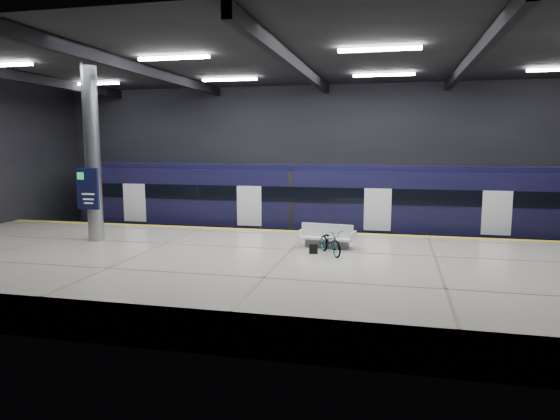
% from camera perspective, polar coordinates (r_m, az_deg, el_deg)
% --- Properties ---
extents(ground, '(30.00, 30.00, 0.00)m').
position_cam_1_polar(ground, '(19.48, 1.95, -7.08)').
color(ground, black).
rests_on(ground, ground).
extents(room_shell, '(30.10, 16.10, 8.05)m').
position_cam_1_polar(room_shell, '(18.87, 2.02, 9.97)').
color(room_shell, black).
rests_on(room_shell, ground).
extents(platform, '(30.00, 11.00, 1.10)m').
position_cam_1_polar(platform, '(16.97, 0.33, -7.37)').
color(platform, beige).
rests_on(platform, ground).
extents(safety_strip, '(30.00, 0.40, 0.01)m').
position_cam_1_polar(safety_strip, '(21.89, 3.34, -2.50)').
color(safety_strip, yellow).
rests_on(safety_strip, platform).
extents(rails, '(30.00, 1.52, 0.16)m').
position_cam_1_polar(rails, '(24.75, 4.39, -3.76)').
color(rails, gray).
rests_on(rails, ground).
extents(train, '(29.40, 2.84, 3.79)m').
position_cam_1_polar(train, '(24.25, 8.36, 0.69)').
color(train, black).
rests_on(train, ground).
extents(bench, '(2.11, 1.10, 0.89)m').
position_cam_1_polar(bench, '(18.62, 5.40, -3.34)').
color(bench, '#595B60').
rests_on(bench, platform).
extents(bicycle, '(1.38, 1.76, 0.89)m').
position_cam_1_polar(bicycle, '(17.46, 5.80, -3.63)').
color(bicycle, '#99999E').
rests_on(bicycle, platform).
extents(pannier_bag, '(0.33, 0.23, 0.35)m').
position_cam_1_polar(pannier_bag, '(17.60, 3.84, -4.42)').
color(pannier_bag, black).
rests_on(pannier_bag, platform).
extents(info_column, '(0.90, 0.78, 6.90)m').
position_cam_1_polar(info_column, '(20.98, -20.68, 5.82)').
color(info_column, '#9EA0A5').
rests_on(info_column, platform).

